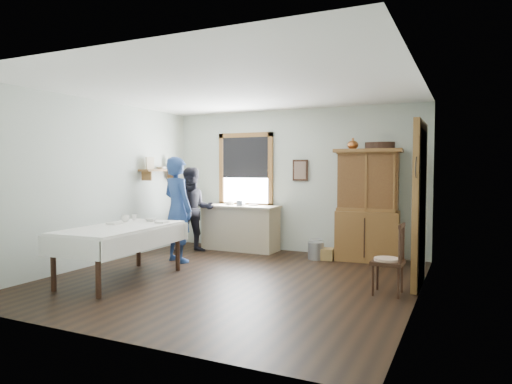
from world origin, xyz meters
TOP-DOWN VIEW (x-y plane):
  - room at (0.00, 0.00)m, footprint 5.01×5.01m
  - window at (-1.00, 2.46)m, footprint 1.18×0.07m
  - doorway at (2.46, 0.85)m, footprint 0.09×1.14m
  - wall_shelf at (-2.37, 1.54)m, footprint 0.24×1.00m
  - framed_picture at (0.15, 2.46)m, footprint 0.30×0.04m
  - rug_beater at (2.45, 0.30)m, footprint 0.01×0.27m
  - work_counter at (-0.97, 2.17)m, footprint 1.53×0.61m
  - china_hutch at (1.48, 2.16)m, footprint 1.16×0.62m
  - dining_table at (-1.42, -0.68)m, footprint 1.11×1.97m
  - spindle_chair at (2.14, 0.17)m, footprint 0.43×0.43m
  - pail at (0.65, 1.90)m, footprint 0.32×0.32m
  - wicker_basket at (0.77, 1.94)m, footprint 0.37×0.29m
  - woman_blue at (-1.42, 0.72)m, footprint 0.70×0.59m
  - figure_dark at (-1.68, 1.60)m, footprint 0.92×0.89m
  - table_cup_a at (-1.74, -0.22)m, footprint 0.17×0.17m
  - table_cup_b at (-1.77, 0.03)m, footprint 0.11×0.11m
  - table_bowl at (-1.43, 0.01)m, footprint 0.24×0.24m
  - counter_book at (-0.83, 2.25)m, footprint 0.23×0.25m
  - counter_bowl at (-1.25, 2.24)m, footprint 0.20×0.20m
  - shelf_bowl at (-2.37, 1.55)m, footprint 0.22×0.22m

SIDE VIEW (x-z plane):
  - wicker_basket at x=0.77m, z-range 0.00..0.20m
  - pail at x=0.65m, z-range 0.00..0.30m
  - dining_table at x=-1.42m, z-range 0.00..0.77m
  - work_counter at x=-0.97m, z-range 0.00..0.87m
  - spindle_chair at x=2.14m, z-range 0.00..0.90m
  - figure_dark at x=-1.68m, z-range 0.00..1.49m
  - table_bowl at x=-1.43m, z-range 0.77..0.82m
  - table_cup_b at x=-1.77m, z-range 0.77..0.86m
  - table_cup_a at x=-1.74m, z-range 0.77..0.87m
  - woman_blue at x=-1.42m, z-range 0.00..1.65m
  - counter_book at x=-0.83m, z-range 0.87..0.89m
  - counter_bowl at x=-1.25m, z-range 0.87..0.93m
  - china_hutch at x=1.48m, z-range 0.00..1.91m
  - doorway at x=2.46m, z-range 0.05..2.27m
  - room at x=0.00m, z-range 0.00..2.70m
  - framed_picture at x=0.15m, z-range 1.35..1.75m
  - wall_shelf at x=-2.37m, z-range 1.35..1.79m
  - shelf_bowl at x=-2.37m, z-range 1.57..1.62m
  - window at x=-1.00m, z-range 0.88..2.36m
  - rug_beater at x=2.45m, z-range 1.58..1.86m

